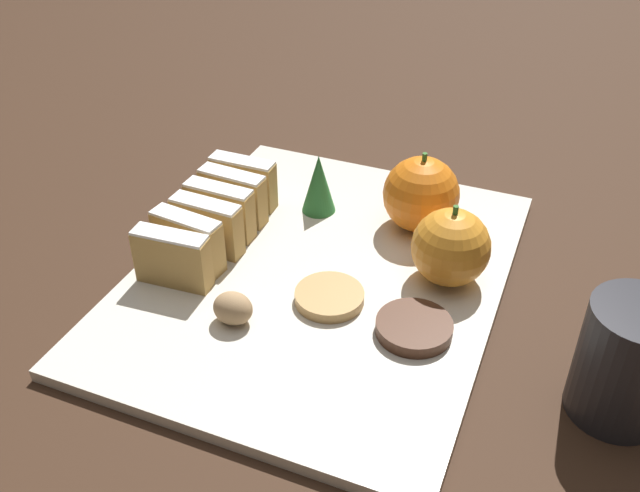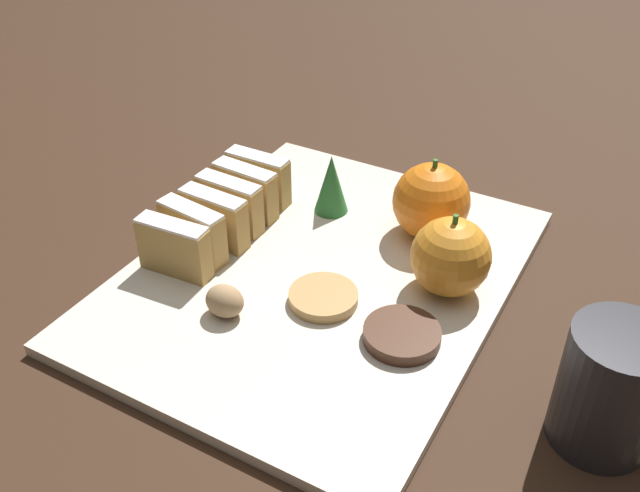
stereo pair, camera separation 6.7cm
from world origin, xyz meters
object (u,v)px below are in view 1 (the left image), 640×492
Objects in this scene: orange_near at (421,194)px; chocolate_cookie at (414,327)px; walnut at (233,308)px; orange_far at (451,247)px; coffee_mug at (630,363)px.

orange_near reaches higher than chocolate_cookie.
walnut is (-0.11, -0.21, -0.02)m from orange_near.
orange_far is (0.05, -0.08, -0.00)m from orange_near.
walnut is at bearing -174.04° from coffee_mug.
orange_far is 0.76× the size of coffee_mug.
orange_far reaches higher than chocolate_cookie.
coffee_mug is (0.16, -0.10, 0.00)m from orange_far.
orange_far is 0.21m from walnut.
chocolate_cookie is 0.17m from coffee_mug.
orange_near is 0.09m from orange_far.
orange_near is 0.17m from chocolate_cookie.
chocolate_cookie is at bearing -95.44° from orange_far.
orange_far is at bearing 84.56° from chocolate_cookie.
chocolate_cookie is 0.62× the size of coffee_mug.
orange_near reaches higher than walnut.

